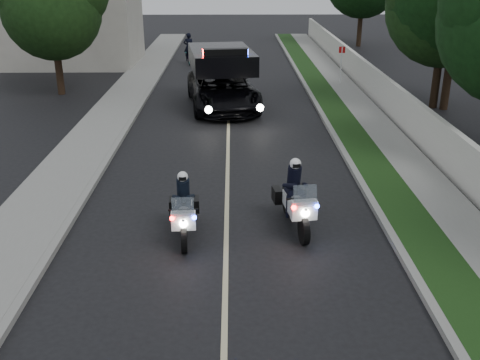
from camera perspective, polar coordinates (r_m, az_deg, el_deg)
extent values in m
plane|color=black|center=(12.61, -1.48, -9.04)|extent=(120.00, 120.00, 0.00)
cube|color=gray|center=(22.13, 9.50, 4.75)|extent=(0.20, 60.00, 0.15)
cube|color=#193814|center=(22.27, 11.28, 4.74)|extent=(1.20, 60.00, 0.16)
cube|color=gray|center=(22.57, 14.52, 4.69)|extent=(1.40, 60.00, 0.16)
cube|color=beige|center=(22.68, 17.13, 6.26)|extent=(0.22, 60.00, 1.50)
cube|color=gray|center=(22.20, -11.89, 4.63)|extent=(0.20, 60.00, 0.15)
cube|color=gray|center=(22.43, -14.66, 4.57)|extent=(2.00, 60.00, 0.16)
cube|color=#A8A396|center=(38.31, -16.90, 16.52)|extent=(8.00, 6.00, 7.00)
cube|color=#BFB78C|center=(21.80, -1.21, 4.59)|extent=(0.12, 50.00, 0.01)
imported|color=black|center=(26.05, -1.78, 7.46)|extent=(3.75, 6.66, 3.07)
imported|color=black|center=(37.33, -5.23, 11.79)|extent=(0.76, 1.66, 0.84)
imported|color=black|center=(37.33, -5.23, 11.79)|extent=(0.66, 0.45, 1.79)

